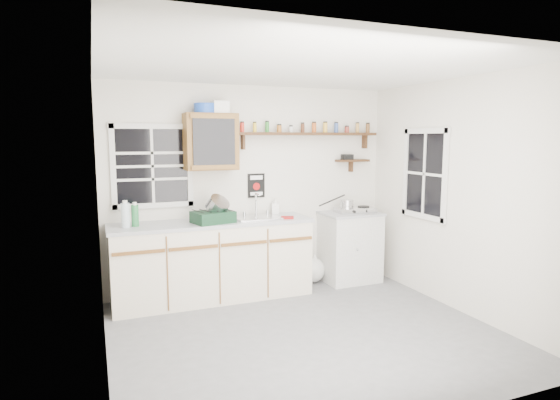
{
  "coord_description": "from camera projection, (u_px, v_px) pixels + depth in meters",
  "views": [
    {
      "loc": [
        -1.83,
        -3.9,
        1.87
      ],
      "look_at": [
        -0.05,
        0.55,
        1.23
      ],
      "focal_mm": 30.0,
      "sensor_mm": 36.0,
      "label": 1
    }
  ],
  "objects": [
    {
      "name": "hotplate",
      "position": [
        355.0,
        210.0,
        6.07
      ],
      "size": [
        0.53,
        0.32,
        0.07
      ],
      "rotation": [
        0.0,
        0.0,
        -0.1
      ],
      "color": "#B9B9BE",
      "rests_on": "right_cabinet"
    },
    {
      "name": "soap_bottle",
      "position": [
        275.0,
        206.0,
        5.88
      ],
      "size": [
        0.12,
        0.12,
        0.2
      ],
      "primitive_type": "imported",
      "rotation": [
        0.0,
        0.0,
        -0.33
      ],
      "color": "silver",
      "rests_on": "main_cabinet"
    },
    {
      "name": "spice_shelf",
      "position": [
        309.0,
        133.0,
        5.92
      ],
      "size": [
        1.91,
        0.18,
        0.35
      ],
      "color": "black",
      "rests_on": "wall_back"
    },
    {
      "name": "trash_bag",
      "position": [
        313.0,
        270.0,
        6.05
      ],
      "size": [
        0.36,
        0.32,
        0.41
      ],
      "color": "silver",
      "rests_on": "floor"
    },
    {
      "name": "main_cabinet",
      "position": [
        213.0,
        260.0,
        5.43
      ],
      "size": [
        2.31,
        0.63,
        0.92
      ],
      "color": "beige",
      "rests_on": "floor"
    },
    {
      "name": "warning_sign",
      "position": [
        256.0,
        186.0,
        5.82
      ],
      "size": [
        0.22,
        0.02,
        0.3
      ],
      "color": "black",
      "rests_on": "wall_back"
    },
    {
      "name": "room",
      "position": [
        307.0,
        205.0,
        4.35
      ],
      "size": [
        3.64,
        3.24,
        2.54
      ],
      "color": "#5A5A5D",
      "rests_on": "ground"
    },
    {
      "name": "window_back",
      "position": [
        152.0,
        166.0,
        5.32
      ],
      "size": [
        0.93,
        0.03,
        0.98
      ],
      "color": "black",
      "rests_on": "wall_back"
    },
    {
      "name": "upper_cabinet_clutter",
      "position": [
        210.0,
        108.0,
        5.34
      ],
      "size": [
        0.4,
        0.24,
        0.14
      ],
      "color": "#1A44AF",
      "rests_on": "upper_cabinet"
    },
    {
      "name": "right_cabinet",
      "position": [
        350.0,
        246.0,
        6.13
      ],
      "size": [
        0.73,
        0.57,
        0.91
      ],
      "color": "#B5B6AF",
      "rests_on": "floor"
    },
    {
      "name": "secondary_shelf",
      "position": [
        351.0,
        160.0,
        6.21
      ],
      "size": [
        0.45,
        0.16,
        0.24
      ],
      "color": "black",
      "rests_on": "wall_back"
    },
    {
      "name": "rag",
      "position": [
        287.0,
        218.0,
        5.55
      ],
      "size": [
        0.19,
        0.17,
        0.02
      ],
      "primitive_type": "cube",
      "rotation": [
        0.0,
        0.0,
        -0.4
      ],
      "color": "maroon",
      "rests_on": "main_cabinet"
    },
    {
      "name": "water_bottles",
      "position": [
        129.0,
        215.0,
        5.0
      ],
      "size": [
        0.18,
        0.12,
        0.29
      ],
      "color": "silver",
      "rests_on": "main_cabinet"
    },
    {
      "name": "saucepan",
      "position": [
        346.0,
        204.0,
        6.01
      ],
      "size": [
        0.4,
        0.27,
        0.18
      ],
      "rotation": [
        0.0,
        0.0,
        -0.55
      ],
      "color": "#B9B9BE",
      "rests_on": "hotplate"
    },
    {
      "name": "dish_rack",
      "position": [
        214.0,
        213.0,
        5.26
      ],
      "size": [
        0.5,
        0.42,
        0.33
      ],
      "rotation": [
        0.0,
        0.0,
        0.24
      ],
      "color": "black",
      "rests_on": "main_cabinet"
    },
    {
      "name": "upper_cabinet",
      "position": [
        211.0,
        142.0,
        5.39
      ],
      "size": [
        0.6,
        0.32,
        0.65
      ],
      "color": "brown",
      "rests_on": "wall_back"
    },
    {
      "name": "window_right",
      "position": [
        425.0,
        174.0,
        5.48
      ],
      "size": [
        0.03,
        0.78,
        1.08
      ],
      "color": "black",
      "rests_on": "wall_back"
    },
    {
      "name": "sink",
      "position": [
        256.0,
        217.0,
        5.57
      ],
      "size": [
        0.52,
        0.44,
        0.29
      ],
      "color": "#B9B9BE",
      "rests_on": "main_cabinet"
    }
  ]
}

